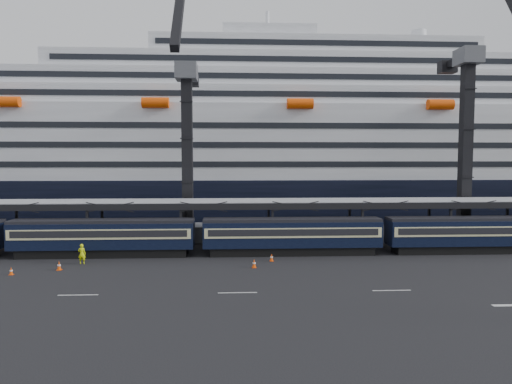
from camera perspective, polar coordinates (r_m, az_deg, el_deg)
ground at (r=42.10m, az=17.36°, el=-10.12°), size 260.00×260.00×0.00m
train at (r=49.86m, az=8.36°, el=-5.20°), size 133.05×3.00×4.05m
canopy at (r=54.41m, az=12.38°, el=-1.24°), size 130.00×6.25×5.53m
cruise_ship at (r=85.32m, az=6.07°, el=5.46°), size 214.09×28.84×34.00m
crane_dark_near at (r=57.17m, az=-8.63°, el=5.75°), size 4.50×17.75×35.08m
crane_dark_mid at (r=63.16m, az=24.95°, el=6.55°), size 4.50×18.24×39.64m
worker at (r=48.08m, az=-20.94°, el=-7.23°), size 0.75×0.51×1.98m
traffic_cone_a at (r=46.31m, az=-28.28°, el=-8.68°), size 0.36×0.36×0.71m
traffic_cone_b at (r=46.31m, az=-23.39°, el=-8.44°), size 0.43×0.43×0.86m
traffic_cone_c at (r=46.26m, az=1.96°, el=-8.16°), size 0.40×0.40×0.79m
traffic_cone_d at (r=43.50m, az=-0.23°, el=-8.91°), size 0.42×0.42×0.84m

